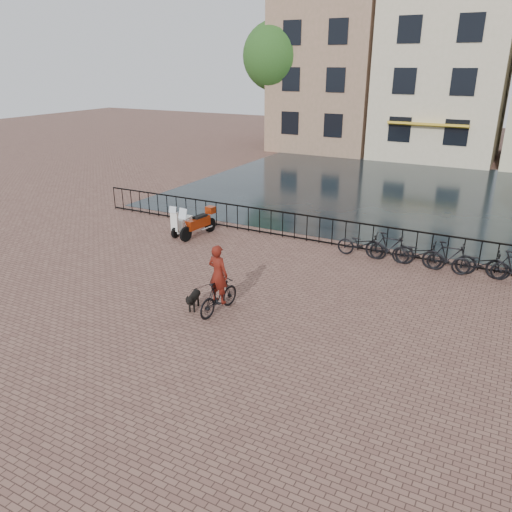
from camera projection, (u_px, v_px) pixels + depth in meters
The scene contains 15 objects.
ground at pixel (198, 342), 12.01m from camera, with size 100.00×100.00×0.00m, color brown.
canal_water at pixel (383, 191), 26.25m from camera, with size 20.00×20.00×0.00m, color black.
railing at pixel (319, 230), 18.42m from camera, with size 20.00×0.05×1.02m.
canal_house_left at pixel (336, 61), 37.67m from camera, with size 7.50×9.00×12.80m.
canal_house_mid at pixel (446, 69), 34.35m from camera, with size 8.00×9.50×11.80m.
tree_far_left at pixel (277, 56), 36.62m from camera, with size 5.04×5.04×9.27m.
cyclist at pixel (218, 283), 13.15m from camera, with size 0.75×1.68×2.24m.
dog at pixel (194, 300), 13.53m from camera, with size 0.51×0.88×0.56m.
motorcycle at pixel (198, 220), 19.09m from camera, with size 0.67×1.91×1.33m.
scooter at pixel (182, 218), 19.40m from camera, with size 0.48×1.41×1.29m.
parked_bike_0 at pixel (362, 244), 17.15m from camera, with size 0.60×1.72×0.90m, color black.
parked_bike_1 at pixel (390, 247), 16.72m from camera, with size 0.47×1.66×1.00m, color black.
parked_bike_2 at pixel (419, 254), 16.32m from camera, with size 0.60×1.72×0.90m, color black.
parked_bike_3 at pixel (449, 257), 15.89m from camera, with size 0.47×1.66×1.00m, color black.
parked_bike_4 at pixel (481, 264), 15.49m from camera, with size 0.60×1.72×0.90m, color black.
Camera 1 is at (6.15, -8.56, 6.29)m, focal length 35.00 mm.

